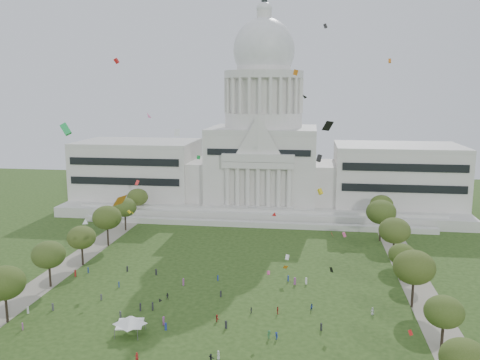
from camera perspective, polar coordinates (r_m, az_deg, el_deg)
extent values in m
plane|color=#264214|center=(111.40, -3.41, -16.37)|extent=(400.00, 400.00, 0.00)
cube|color=beige|center=(218.88, 2.59, -2.51)|extent=(160.00, 60.00, 4.00)
cube|color=beige|center=(187.24, 1.61, -4.98)|extent=(130.00, 3.00, 2.00)
cube|color=beige|center=(194.56, 1.88, -3.95)|extent=(140.00, 3.00, 5.00)
cube|color=silver|center=(227.34, -11.34, 1.11)|extent=(50.00, 34.00, 22.00)
cube|color=silver|center=(217.26, 17.19, 0.45)|extent=(50.00, 34.00, 22.00)
cube|color=silver|center=(218.22, -4.54, 0.11)|extent=(12.00, 26.00, 16.00)
cube|color=silver|center=(213.12, 9.78, -0.25)|extent=(12.00, 26.00, 16.00)
cube|color=silver|center=(214.99, 2.60, 1.60)|extent=(44.00, 38.00, 28.00)
cube|color=silver|center=(194.84, 2.04, 1.68)|extent=(28.00, 3.00, 2.40)
cube|color=black|center=(211.10, -12.90, 0.92)|extent=(46.00, 0.40, 11.00)
cube|color=black|center=(200.21, 17.97, 0.20)|extent=(46.00, 0.40, 11.00)
cylinder|color=silver|center=(213.01, 2.64, 6.77)|extent=(32.00, 32.00, 6.00)
cylinder|color=silver|center=(212.68, 2.66, 9.46)|extent=(28.00, 28.00, 14.00)
cylinder|color=beige|center=(212.76, 2.68, 11.75)|extent=(32.40, 32.40, 3.00)
cylinder|color=silver|center=(213.00, 2.70, 13.23)|extent=(22.00, 22.00, 8.00)
ellipsoid|color=silver|center=(213.26, 2.70, 14.30)|extent=(25.00, 25.00, 26.20)
cylinder|color=silver|center=(214.69, 2.74, 17.89)|extent=(6.00, 6.00, 5.00)
ellipsoid|color=silver|center=(215.12, 2.74, 18.69)|extent=(6.40, 6.40, 5.12)
cylinder|color=black|center=(215.59, 2.75, 19.47)|extent=(2.40, 2.40, 2.00)
cube|color=gray|center=(153.07, -19.19, -9.41)|extent=(8.00, 160.00, 0.04)
cube|color=gray|center=(139.71, 19.35, -11.30)|extent=(8.00, 160.00, 0.04)
ellipsoid|color=#334914|center=(91.90, 23.85, -17.89)|extent=(7.67, 7.67, 6.27)
cylinder|color=black|center=(123.70, -24.73, -13.08)|extent=(0.56, 0.56, 5.75)
ellipsoid|color=#324915|center=(121.53, -24.94, -10.42)|extent=(8.86, 8.86, 7.25)
cylinder|color=black|center=(109.94, 21.75, -16.06)|extent=(0.56, 0.56, 4.92)
ellipsoid|color=#344C17|center=(107.81, 21.94, -13.56)|extent=(7.58, 7.58, 6.20)
cylinder|color=black|center=(140.32, -20.55, -10.10)|extent=(0.56, 0.56, 5.47)
ellipsoid|color=#354A19|center=(138.50, -20.70, -7.85)|extent=(8.42, 8.42, 6.89)
cylinder|color=black|center=(126.39, 18.80, -12.07)|extent=(0.56, 0.56, 6.20)
ellipsoid|color=#374716|center=(124.12, 18.97, -9.25)|extent=(9.55, 9.55, 7.82)
cylinder|color=black|center=(153.86, -17.27, -8.17)|extent=(0.56, 0.56, 5.27)
ellipsoid|color=#3F501C|center=(152.25, -17.38, -6.17)|extent=(8.12, 8.12, 6.65)
cylinder|color=black|center=(142.40, 17.62, -9.82)|extent=(0.56, 0.56, 4.56)
ellipsoid|color=#344A15|center=(140.88, 17.72, -7.97)|extent=(7.01, 7.01, 5.74)
cylinder|color=black|center=(169.85, -14.61, -6.18)|extent=(0.56, 0.56, 6.03)
ellipsoid|color=#334615|center=(168.21, -14.71, -4.09)|extent=(9.29, 9.29, 7.60)
cylinder|color=black|center=(156.79, 16.84, -7.67)|extent=(0.56, 0.56, 5.97)
ellipsoid|color=#3C4B1C|center=(155.03, 16.96, -5.44)|extent=(9.19, 9.19, 7.52)
cylinder|color=black|center=(186.95, -12.74, -4.72)|extent=(0.56, 0.56, 5.41)
ellipsoid|color=#364D1A|center=(185.60, -12.81, -3.00)|extent=(8.33, 8.33, 6.81)
cylinder|color=black|center=(175.68, 15.46, -5.62)|extent=(0.56, 0.56, 6.37)
ellipsoid|color=#334816|center=(174.02, 15.57, -3.48)|extent=(9.82, 9.82, 8.03)
cylinder|color=black|center=(204.01, -11.37, -3.44)|extent=(0.56, 0.56, 5.32)
ellipsoid|color=#3C4E1A|center=(202.79, -11.43, -1.89)|extent=(8.19, 8.19, 6.70)
cylinder|color=black|center=(193.32, 15.53, -4.34)|extent=(0.56, 0.56, 5.47)
ellipsoid|color=#354915|center=(192.00, 15.61, -2.66)|extent=(8.42, 8.42, 6.89)
cylinder|color=#4C4C4C|center=(109.91, -13.92, -16.42)|extent=(0.12, 0.12, 2.17)
cylinder|color=#4C4C4C|center=(108.30, -11.42, -16.74)|extent=(0.12, 0.12, 2.17)
cylinder|color=#4C4C4C|center=(113.96, -12.97, -15.38)|extent=(0.12, 0.12, 2.17)
cylinder|color=#4C4C4C|center=(112.41, -10.57, -15.66)|extent=(0.12, 0.12, 2.17)
cube|color=white|center=(110.61, -12.24, -15.50)|extent=(6.12, 6.12, 0.17)
pyramid|color=white|center=(110.21, -12.26, -15.05)|extent=(8.56, 8.56, 1.74)
imported|color=silver|center=(120.77, 14.65, -14.07)|extent=(0.98, 0.81, 1.71)
imported|color=navy|center=(120.41, 8.08, -13.94)|extent=(0.89, 0.85, 1.57)
imported|color=navy|center=(107.11, 4.10, -17.04)|extent=(1.07, 1.13, 1.60)
imported|color=#4C4C51|center=(117.82, 1.26, -14.41)|extent=(0.66, 0.97, 1.52)
imported|color=#B21E1E|center=(114.12, -2.61, -15.23)|extent=(1.19, 1.62, 1.62)
imported|color=silver|center=(100.13, -2.44, -19.04)|extent=(0.62, 0.89, 1.75)
imported|color=#B21E1E|center=(100.96, -11.51, -18.92)|extent=(0.86, 0.87, 1.94)
imported|color=#26262B|center=(126.24, -8.17, -12.77)|extent=(0.78, 0.49, 1.59)
imported|color=#33723F|center=(107.36, 3.29, -16.91)|extent=(1.16, 1.26, 1.76)
imported|color=#B21E1E|center=(117.80, 4.25, -14.39)|extent=(0.73, 1.09, 1.71)
imported|color=#26262B|center=(99.51, -3.28, -19.30)|extent=(1.54, 1.26, 1.57)
cube|color=silver|center=(126.98, -22.71, -13.33)|extent=(0.50, 0.48, 1.63)
cube|color=#26262B|center=(111.16, -1.58, -15.93)|extent=(0.53, 0.49, 1.70)
cube|color=silver|center=(134.95, 7.44, -11.18)|extent=(0.53, 0.41, 1.75)
cube|color=#4C4C51|center=(128.86, -15.31, -12.58)|extent=(0.31, 0.43, 1.49)
cube|color=#26262B|center=(145.93, -12.55, -9.72)|extent=(0.33, 0.45, 1.55)
cube|color=#994C8C|center=(119.67, -23.23, -14.86)|extent=(0.40, 0.47, 1.52)
cube|color=#26262B|center=(141.87, -9.40, -10.16)|extent=(0.53, 0.50, 1.71)
cube|color=navy|center=(147.59, -16.68, -9.68)|extent=(0.39, 0.48, 1.58)
cube|color=#994C8C|center=(113.70, -8.57, -15.37)|extent=(0.33, 0.51, 1.88)
cube|color=#994C8C|center=(134.29, 6.18, -11.22)|extent=(0.60, 0.55, 1.92)
cube|color=navy|center=(136.44, 5.43, -10.94)|extent=(0.38, 0.47, 1.55)
cube|color=#26262B|center=(111.63, 9.11, -15.97)|extent=(0.42, 0.50, 1.61)
cube|color=#994C8C|center=(133.88, -6.37, -11.31)|extent=(0.34, 0.51, 1.85)
cube|color=#4C4C51|center=(118.43, -13.28, -14.51)|extent=(0.51, 0.51, 1.67)
cube|color=navy|center=(111.56, -8.33, -15.97)|extent=(0.45, 0.32, 1.59)
cube|color=#26262B|center=(121.08, -11.13, -13.83)|extent=(0.37, 0.52, 1.82)
cube|color=#26262B|center=(126.36, -2.17, -12.66)|extent=(0.35, 0.46, 1.53)
cube|color=navy|center=(136.37, -2.51, -10.93)|extent=(0.39, 0.46, 1.47)
cube|color=#26262B|center=(120.92, -9.78, -13.80)|extent=(0.37, 0.53, 1.87)
cube|color=#4C4C51|center=(126.66, -20.28, -13.21)|extent=(0.53, 0.46, 1.69)
cube|color=navy|center=(135.56, -13.44, -11.34)|extent=(0.38, 0.45, 1.45)
cube|color=#B21E1E|center=(145.87, -18.01, -9.93)|extent=(0.38, 0.53, 1.83)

